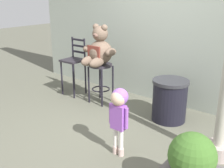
# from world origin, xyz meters

# --- Properties ---
(ground_plane) EXTENTS (24.00, 24.00, 0.00)m
(ground_plane) POSITION_xyz_m (0.00, 0.00, 0.00)
(ground_plane) COLOR #5A5A4C
(building_wall) EXTENTS (6.02, 0.30, 3.54)m
(building_wall) POSITION_xyz_m (0.00, 1.80, 1.77)
(building_wall) COLOR #99A295
(building_wall) RESTS_ON ground_plane
(bar_stool_with_teddy) EXTENTS (0.41, 0.41, 0.72)m
(bar_stool_with_teddy) POSITION_xyz_m (-0.84, 0.93, 0.52)
(bar_stool_with_teddy) COLOR #28232A
(bar_stool_with_teddy) RESTS_ON ground_plane
(teddy_bear) EXTENTS (0.65, 0.59, 0.69)m
(teddy_bear) POSITION_xyz_m (-0.84, 0.90, 0.97)
(teddy_bear) COLOR brown
(teddy_bear) RESTS_ON bar_stool_with_teddy
(child_walking) EXTENTS (0.27, 0.22, 0.86)m
(child_walking) POSITION_xyz_m (0.44, -0.24, 0.63)
(child_walking) COLOR beige
(child_walking) RESTS_ON ground_plane
(trash_bin) EXTENTS (0.56, 0.56, 0.66)m
(trash_bin) POSITION_xyz_m (0.47, 1.03, 0.33)
(trash_bin) COLOR black
(trash_bin) RESTS_ON ground_plane
(bar_chair_empty) EXTENTS (0.38, 0.38, 1.09)m
(bar_chair_empty) POSITION_xyz_m (-1.53, 0.95, 0.62)
(bar_chair_empty) COLOR #28232A
(bar_chair_empty) RESTS_ON ground_plane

